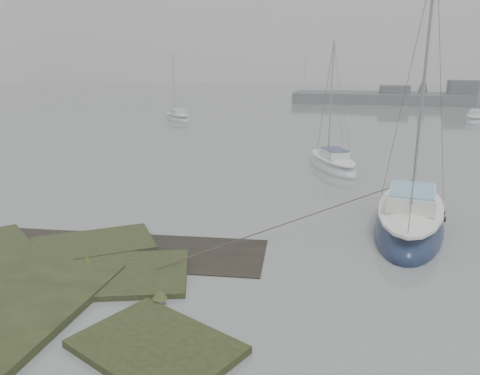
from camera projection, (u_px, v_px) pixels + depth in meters
name	position (u px, v px, depth m)	size (l,w,h in m)	color
ground	(296.00, 135.00, 39.15)	(160.00, 160.00, 0.00)	slate
sailboat_main	(409.00, 220.00, 17.81)	(3.47, 7.83, 10.67)	#141F3D
sailboat_white	(332.00, 165.00, 27.46)	(4.00, 5.78, 7.81)	silver
sailboat_far_a	(177.00, 118.00, 48.59)	(4.77, 5.06, 7.40)	#AAAFB3
sailboat_far_b	(476.00, 119.00, 47.32)	(3.48, 5.92, 7.93)	#A6AAB0
sailboat_far_c	(307.00, 99.00, 70.67)	(5.39, 4.75, 7.68)	silver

